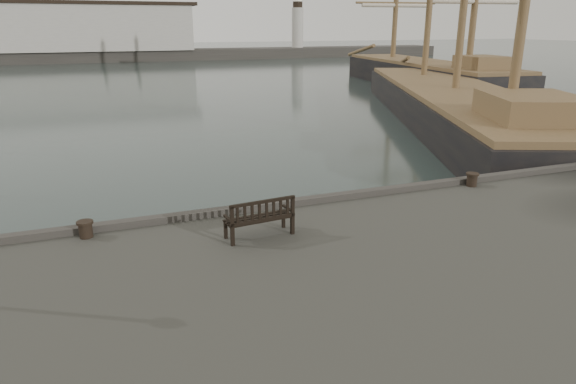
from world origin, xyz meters
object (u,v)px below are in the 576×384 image
Objects in this scene: bench at (260,225)px; tall_ship_far at (424,80)px; tall_ship_main at (453,113)px; bollard_left at (86,229)px; bollard_right at (472,180)px.

bench is 47.64m from tall_ship_far.
bollard_left is at bearing -122.48° from tall_ship_main.
bench is 4.15× the size of bollard_left.
tall_ship_far is (23.04, 34.95, -0.94)m from bollard_right.
bollard_right is 20.67m from tall_ship_main.
tall_ship_far is at bearing 44.17° from bench.
bench is at bearing -115.08° from tall_ship_main.
bollard_left is at bearing -127.10° from tall_ship_far.
bollard_right is (7.64, 1.48, -0.09)m from bench.
bench is at bearing -169.02° from bollard_right.
bench is 4.03× the size of bollard_right.
tall_ship_main reaches higher than bollard_right.
bollard_right is at bearing -103.91° from tall_ship_main.
tall_ship_far reaches higher than bench.
bollard_left is at bearing 153.73° from bench.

